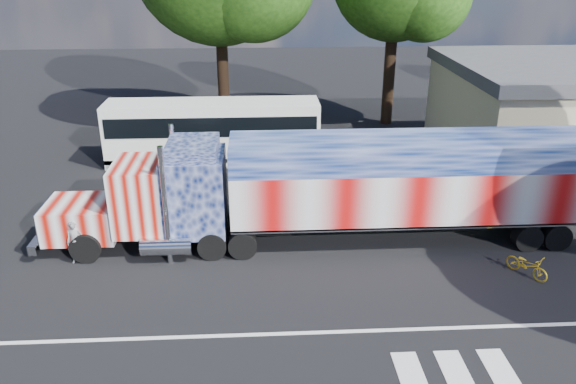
{
  "coord_description": "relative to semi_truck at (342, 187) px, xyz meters",
  "views": [
    {
      "loc": [
        -1.05,
        -16.31,
        10.19
      ],
      "look_at": [
        0.0,
        3.0,
        1.9
      ],
      "focal_mm": 35.0,
      "sensor_mm": 36.0,
      "label": 1
    }
  ],
  "objects": [
    {
      "name": "ground",
      "position": [
        -1.99,
        -2.6,
        -2.24
      ],
      "size": [
        100.0,
        100.0,
        0.0
      ],
      "primitive_type": "plane",
      "color": "black"
    },
    {
      "name": "lane_markings",
      "position": [
        -0.28,
        -6.37,
        -2.24
      ],
      "size": [
        30.0,
        2.67,
        0.01
      ],
      "color": "silver",
      "rests_on": "ground"
    },
    {
      "name": "semi_truck",
      "position": [
        0.0,
        0.0,
        0.0
      ],
      "size": [
        20.42,
        3.22,
        4.35
      ],
      "color": "black",
      "rests_on": "ground"
    },
    {
      "name": "coach_bus",
      "position": [
        -5.39,
        9.23,
        -0.59
      ],
      "size": [
        10.93,
        2.54,
        3.18
      ],
      "color": "white",
      "rests_on": "ground"
    },
    {
      "name": "woman",
      "position": [
        -9.57,
        -1.1,
        -1.43
      ],
      "size": [
        0.62,
        0.43,
        1.61
      ],
      "primitive_type": "imported",
      "rotation": [
        0.0,
        0.0,
        0.08
      ],
      "color": "slate",
      "rests_on": "ground"
    },
    {
      "name": "bicycle",
      "position": [
        5.98,
        -2.85,
        -1.84
      ],
      "size": [
        1.29,
        1.57,
        0.8
      ],
      "primitive_type": "imported",
      "rotation": [
        0.0,
        0.0,
        0.59
      ],
      "color": "gold",
      "rests_on": "ground"
    }
  ]
}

